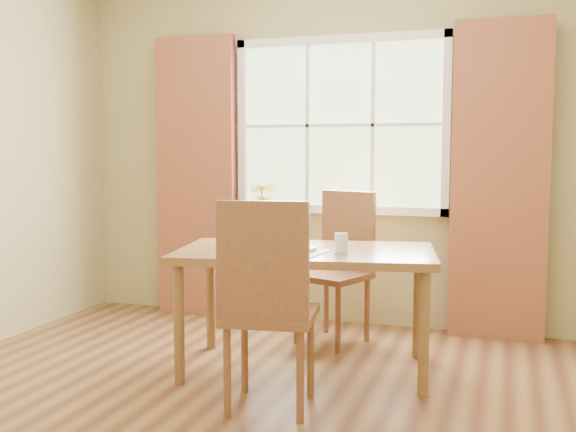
% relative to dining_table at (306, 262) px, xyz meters
% --- Properties ---
extents(room, '(4.24, 3.84, 2.74)m').
position_rel_dining_table_xyz_m(room, '(-0.08, -0.71, 0.69)').
color(room, brown).
rests_on(room, ground).
extents(window, '(1.62, 0.06, 1.32)m').
position_rel_dining_table_xyz_m(window, '(-0.08, 1.16, 0.84)').
color(window, '#B8D5A1').
rests_on(window, room).
extents(curtain_left, '(0.65, 0.08, 2.20)m').
position_rel_dining_table_xyz_m(curtain_left, '(-1.23, 1.07, 0.44)').
color(curtain_left, maroon).
rests_on(curtain_left, room).
extents(curtain_right, '(0.65, 0.08, 2.20)m').
position_rel_dining_table_xyz_m(curtain_right, '(1.07, 1.07, 0.44)').
color(curtain_right, maroon).
rests_on(curtain_right, room).
extents(dining_table, '(1.62, 1.09, 0.73)m').
position_rel_dining_table_xyz_m(dining_table, '(0.00, 0.00, 0.00)').
color(dining_table, brown).
rests_on(dining_table, room).
extents(chair_near, '(0.51, 0.51, 1.08)m').
position_rel_dining_table_xyz_m(chair_near, '(0.01, -0.71, -0.07)').
color(chair_near, brown).
rests_on(chair_near, room).
extents(chair_far, '(0.55, 0.55, 1.03)m').
position_rel_dining_table_xyz_m(chair_far, '(0.03, 0.70, -0.09)').
color(chair_far, brown).
rests_on(chair_far, room).
extents(placemat, '(0.48, 0.38, 0.01)m').
position_rel_dining_table_xyz_m(placemat, '(-0.08, -0.14, 0.08)').
color(placemat, beige).
rests_on(placemat, dining_table).
extents(plate, '(0.30, 0.30, 0.01)m').
position_rel_dining_table_xyz_m(plate, '(-0.05, -0.14, 0.09)').
color(plate, '#91DB36').
rests_on(plate, placemat).
extents(croissant_sandwich, '(0.22, 0.20, 0.14)m').
position_rel_dining_table_xyz_m(croissant_sandwich, '(-0.06, -0.15, 0.16)').
color(croissant_sandwich, '#E8AA4F').
rests_on(croissant_sandwich, plate).
extents(water_glass, '(0.08, 0.08, 0.11)m').
position_rel_dining_table_xyz_m(water_glass, '(0.23, -0.08, 0.13)').
color(water_glass, silver).
rests_on(water_glass, dining_table).
extents(flower_vase, '(0.15, 0.15, 0.38)m').
position_rel_dining_table_xyz_m(flower_vase, '(-0.32, 0.12, 0.30)').
color(flower_vase, silver).
rests_on(flower_vase, dining_table).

